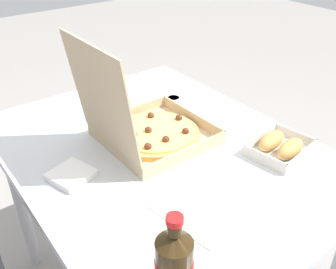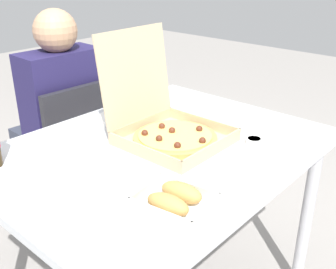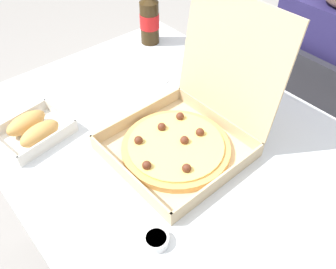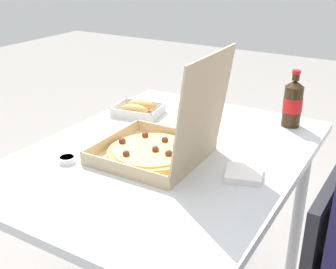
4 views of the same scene
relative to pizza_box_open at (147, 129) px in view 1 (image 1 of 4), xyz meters
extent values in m
cube|color=silver|center=(-0.06, -0.01, -0.07)|extent=(1.14, 0.87, 0.03)
cylinder|color=#B7B7BC|center=(0.44, -0.38, -0.44)|extent=(0.05, 0.05, 0.72)
cylinder|color=#B7B7BC|center=(0.44, 0.36, -0.44)|extent=(0.05, 0.05, 0.72)
cube|color=tan|center=(0.00, -0.03, -0.05)|extent=(0.33, 0.33, 0.01)
cube|color=tan|center=(0.00, -0.19, -0.02)|extent=(0.33, 0.01, 0.04)
cube|color=tan|center=(-0.16, -0.04, -0.02)|extent=(0.01, 0.33, 0.04)
cube|color=tan|center=(0.16, -0.03, -0.02)|extent=(0.01, 0.33, 0.04)
cube|color=tan|center=(0.00, 0.13, -0.02)|extent=(0.33, 0.01, 0.04)
cube|color=tan|center=(0.00, 0.15, 0.16)|extent=(0.33, 0.06, 0.33)
cylinder|color=tan|center=(0.00, -0.03, -0.04)|extent=(0.29, 0.29, 0.02)
cylinder|color=#EAC666|center=(0.00, -0.03, -0.02)|extent=(0.26, 0.26, 0.01)
sphere|color=#562819|center=(0.01, -0.14, -0.01)|extent=(0.02, 0.02, 0.02)
sphere|color=#562819|center=(0.09, -0.07, -0.01)|extent=(0.02, 0.02, 0.02)
sphere|color=#562819|center=(-0.07, -0.10, -0.01)|extent=(0.02, 0.02, 0.02)
sphere|color=#562819|center=(0.01, -0.01, -0.01)|extent=(0.02, 0.02, 0.02)
sphere|color=#562819|center=(0.01, 0.04, -0.01)|extent=(0.02, 0.02, 0.02)
sphere|color=#562819|center=(-0.07, -0.02, -0.01)|extent=(0.02, 0.02, 0.02)
sphere|color=#562819|center=(-0.07, 0.05, -0.01)|extent=(0.02, 0.02, 0.02)
cube|color=white|center=(-0.31, -0.30, -0.05)|extent=(0.18, 0.21, 0.00)
cube|color=silver|center=(-0.29, -0.39, -0.03)|extent=(0.15, 0.03, 0.03)
cube|color=silver|center=(-0.32, -0.21, -0.03)|extent=(0.15, 0.03, 0.03)
cube|color=silver|center=(-0.38, -0.31, -0.03)|extent=(0.03, 0.19, 0.03)
cube|color=silver|center=(-0.23, -0.29, -0.03)|extent=(0.03, 0.19, 0.03)
ellipsoid|color=tan|center=(-0.34, -0.30, -0.02)|extent=(0.07, 0.13, 0.05)
ellipsoid|color=tan|center=(-0.27, -0.29, -0.02)|extent=(0.07, 0.13, 0.05)
cone|color=#33230F|center=(-0.51, 0.29, 0.12)|extent=(0.07, 0.07, 0.02)
cylinder|color=#33230F|center=(-0.51, 0.29, 0.15)|extent=(0.03, 0.03, 0.02)
cylinder|color=red|center=(-0.51, 0.29, 0.17)|extent=(0.03, 0.03, 0.01)
cube|color=white|center=(-0.35, 0.09, -0.05)|extent=(0.23, 0.18, 0.00)
cube|color=white|center=(-0.03, 0.28, -0.04)|extent=(0.14, 0.14, 0.02)
cylinder|color=white|center=(0.18, -0.25, -0.04)|extent=(0.06, 0.06, 0.02)
cylinder|color=#DBBC66|center=(0.18, -0.25, -0.03)|extent=(0.05, 0.05, 0.01)
camera|label=1|loc=(-0.88, 0.58, 0.63)|focal=40.39mm
camera|label=2|loc=(-0.97, -0.87, 0.56)|focal=43.11mm
camera|label=3|loc=(0.49, -0.48, 0.65)|focal=37.72mm
camera|label=4|loc=(1.07, 0.67, 0.58)|focal=45.49mm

